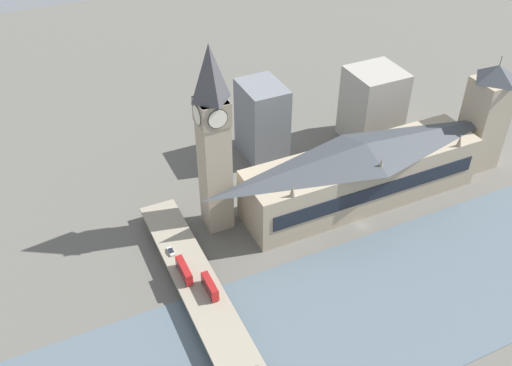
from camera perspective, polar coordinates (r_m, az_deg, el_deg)
name	(u,v)px	position (r m, az deg, el deg)	size (l,w,h in m)	color
ground_plane	(362,225)	(231.05, 10.54, -4.19)	(600.00, 600.00, 0.00)	#605E56
river_water	(421,289)	(211.42, 16.13, -10.12)	(61.89, 360.00, 0.30)	slate
parliament_hall	(362,172)	(235.44, 10.55, 1.06)	(24.07, 100.54, 27.85)	tan
clock_tower	(213,138)	(204.36, -4.29, 4.47)	(11.32, 11.32, 76.38)	tan
victoria_tower	(485,117)	(266.59, 21.93, 6.17)	(14.94, 14.94, 52.59)	tan
road_bridge	(234,354)	(180.97, -2.26, -16.73)	(155.77, 14.04, 5.64)	gray
double_decker_bus_mid	(210,286)	(193.81, -4.64, -10.23)	(10.61, 2.57, 4.80)	red
double_decker_bus_rear	(184,270)	(199.69, -7.21, -8.63)	(11.43, 2.57, 4.85)	red
car_northbound_mid	(171,251)	(209.82, -8.51, -6.76)	(4.54, 1.83, 1.28)	silver
city_block_west	(262,120)	(258.15, 0.60, 6.30)	(22.99, 17.63, 35.03)	slate
city_block_center	(373,105)	(274.62, 11.58, 7.61)	(22.87, 23.42, 35.49)	#A39E93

